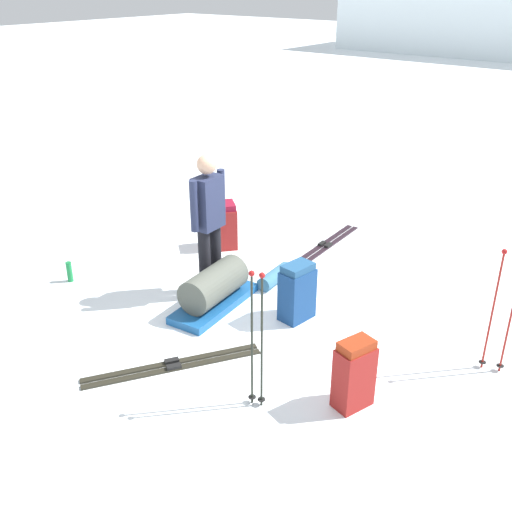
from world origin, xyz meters
The scene contains 12 objects.
ground_plane centered at (0.00, 0.00, 0.00)m, with size 80.00×80.00×0.00m, color white.
skier_standing centered at (-0.69, 0.02, 0.95)m, with size 0.24×0.57×1.70m.
ski_pair_near centered at (0.00, -1.31, 0.01)m, with size 1.08×1.57×0.05m.
ski_pair_far centered at (-0.34, 1.99, 0.01)m, with size 0.26×1.71×0.05m.
backpack_large_dark centered at (-1.42, 1.15, 0.32)m, with size 0.42×0.40×0.65m.
backpack_bright centered at (0.43, 0.18, 0.32)m, with size 0.29×0.40×0.66m.
backpack_small_spare centered at (1.65, -0.73, 0.33)m, with size 0.30×0.38×0.66m.
ski_poles_planted_near centered at (0.98, -1.24, 0.73)m, with size 0.16×0.10×1.32m.
ski_poles_planted_far centered at (2.44, 0.56, 0.70)m, with size 0.22×0.12×1.27m.
gear_sled centered at (-0.45, -0.20, 0.22)m, with size 0.58×1.24×0.49m.
sleeping_mat_rolled centered at (-0.24, 0.69, 0.09)m, with size 0.18×0.18×0.55m, color teal.
thermos_bottle centered at (-2.27, -0.85, 0.13)m, with size 0.07×0.07×0.26m, color #177739.
Camera 1 is at (3.56, -4.52, 3.45)m, focal length 41.48 mm.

